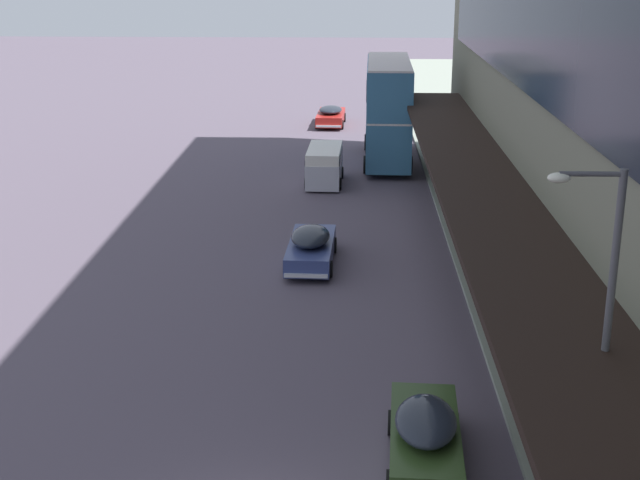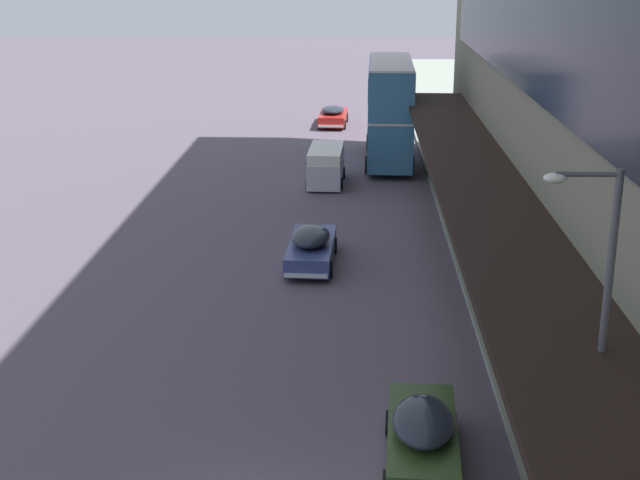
% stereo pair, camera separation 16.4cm
% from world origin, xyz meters
% --- Properties ---
extents(transit_bus_kerbside_front, '(2.87, 9.71, 5.91)m').
position_xyz_m(transit_bus_kerbside_front, '(3.99, 36.26, 3.19)').
color(transit_bus_kerbside_front, teal).
rests_on(transit_bus_kerbside_front, ground).
extents(sedan_second_mid, '(1.97, 4.98, 1.54)m').
position_xyz_m(sedan_second_mid, '(0.35, 17.80, 0.76)').
color(sedan_second_mid, navy).
rests_on(sedan_second_mid, ground).
extents(sedan_lead_mid, '(2.13, 5.05, 1.41)m').
position_xyz_m(sedan_lead_mid, '(0.38, 48.01, 0.71)').
color(sedan_lead_mid, '#B3211C').
rests_on(sedan_lead_mid, ground).
extents(sedan_trailing_near, '(1.95, 4.75, 1.61)m').
position_xyz_m(sedan_trailing_near, '(3.71, 3.34, 0.79)').
color(sedan_trailing_near, '#29401B').
rests_on(sedan_trailing_near, ground).
extents(vw_van, '(2.01, 4.60, 1.96)m').
position_xyz_m(vw_van, '(0.48, 30.97, 1.10)').
color(vw_van, '#B7B7C3').
rests_on(vw_van, ground).
extents(pedestrian_at_kerb, '(0.59, 0.36, 1.86)m').
position_xyz_m(pedestrian_at_kerb, '(7.49, 9.38, 1.18)').
color(pedestrian_at_kerb, black).
rests_on(pedestrian_at_kerb, sidewalk_kerb).
extents(street_lamp, '(1.50, 0.28, 7.67)m').
position_xyz_m(street_lamp, '(6.85, 1.10, 4.56)').
color(street_lamp, '#4C4C51').
rests_on(street_lamp, sidewalk_kerb).
extents(fire_hydrant, '(0.20, 0.40, 0.70)m').
position_xyz_m(fire_hydrant, '(6.69, 13.68, 0.49)').
color(fire_hydrant, red).
rests_on(fire_hydrant, sidewalk_kerb).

